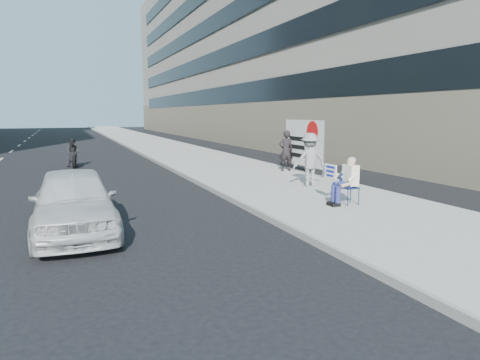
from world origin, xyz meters
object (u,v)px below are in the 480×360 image
protest_banner (304,143)px  white_sedan_near (74,201)px  jogger (310,160)px  pedestrian_woman (286,151)px  motorcycle (73,154)px  seated_protester (346,178)px

protest_banner → white_sedan_near: protest_banner is taller
jogger → white_sedan_near: (-7.60, -2.67, -0.34)m
protest_banner → pedestrian_woman: bearing=114.9°
protest_banner → motorcycle: 11.32m
jogger → white_sedan_near: jogger is taller
seated_protester → white_sedan_near: (-6.89, 0.34, -0.15)m
jogger → seated_protester: bearing=84.8°
protest_banner → seated_protester: bearing=-110.5°
protest_banner → white_sedan_near: size_ratio=0.72×
pedestrian_woman → protest_banner: 0.98m
jogger → motorcycle: jogger is taller
jogger → pedestrian_woman: 3.98m
seated_protester → pedestrian_woman: size_ratio=0.74×
white_sedan_near → seated_protester: bearing=-2.9°
pedestrian_woman → motorcycle: bearing=-27.6°
seated_protester → protest_banner: protest_banner is taller
jogger → motorcycle: size_ratio=0.89×
motorcycle → white_sedan_near: bearing=-85.0°
white_sedan_near → motorcycle: size_ratio=2.06×
seated_protester → jogger: bearing=76.7°
pedestrian_woman → white_sedan_near: size_ratio=0.42×
seated_protester → pedestrian_woman: pedestrian_woman is taller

